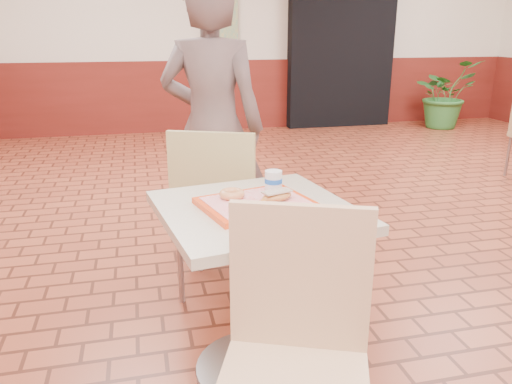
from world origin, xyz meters
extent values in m
cube|color=brown|center=(0.00, 0.00, 0.00)|extent=(8.00, 10.00, 0.01)
cube|color=beige|center=(0.00, 5.00, 1.50)|extent=(8.00, 0.01, 3.00)
cube|color=#5F1912|center=(0.00, 4.98, 0.50)|extent=(8.00, 0.04, 1.00)
cube|color=black|center=(1.20, 4.88, 1.10)|extent=(1.60, 0.22, 2.20)
cube|color=gray|center=(-0.60, 4.94, 1.60)|extent=(0.50, 0.03, 1.20)
cube|color=#B5AB92|center=(-1.38, -0.54, 0.74)|extent=(0.72, 0.72, 0.04)
cylinder|color=gray|center=(-1.38, -0.54, 0.36)|extent=(0.08, 0.08, 0.72)
cylinder|color=gray|center=(-1.38, -0.54, 0.01)|extent=(0.52, 0.52, 0.03)
cube|color=tan|center=(-1.35, -1.02, 0.69)|extent=(0.41, 0.19, 0.47)
cube|color=tan|center=(-1.39, 0.22, 0.45)|extent=(0.57, 0.57, 0.04)
cube|color=tan|center=(-1.46, 0.04, 0.71)|extent=(0.41, 0.19, 0.48)
cylinder|color=gray|center=(-1.15, 0.32, 0.21)|extent=(0.03, 0.03, 0.43)
cylinder|color=gray|center=(-1.49, 0.47, 0.21)|extent=(0.03, 0.03, 0.43)
cylinder|color=gray|center=(-1.29, -0.02, 0.21)|extent=(0.03, 0.03, 0.43)
cylinder|color=gray|center=(-1.63, 0.12, 0.21)|extent=(0.03, 0.03, 0.43)
imported|color=brown|center=(-1.37, 0.62, 0.85)|extent=(0.73, 0.61, 1.71)
cube|color=#E63F11|center=(-1.38, -0.54, 0.77)|extent=(0.41, 0.32, 0.02)
cube|color=#E18585|center=(-1.38, -0.54, 0.78)|extent=(0.36, 0.27, 0.00)
torus|color=#D2834C|center=(-1.46, -0.48, 0.80)|extent=(0.11, 0.11, 0.03)
ellipsoid|color=#B76E35|center=(-1.30, -0.56, 0.80)|extent=(0.14, 0.10, 0.04)
cube|color=white|center=(-1.30, -0.56, 0.82)|extent=(0.13, 0.09, 0.01)
ellipsoid|color=#B56419|center=(-1.35, -0.58, 0.79)|extent=(0.03, 0.03, 0.02)
cylinder|color=silver|center=(-1.28, -0.45, 0.83)|extent=(0.07, 0.07, 0.09)
cylinder|color=blue|center=(-1.28, -0.45, 0.83)|extent=(0.07, 0.07, 0.02)
cylinder|color=gray|center=(1.79, 1.85, 0.20)|extent=(0.03, 0.03, 0.41)
imported|color=#2D702C|center=(2.68, 4.37, 0.50)|extent=(1.06, 0.97, 1.00)
camera|label=1|loc=(-1.79, -2.31, 1.41)|focal=35.00mm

